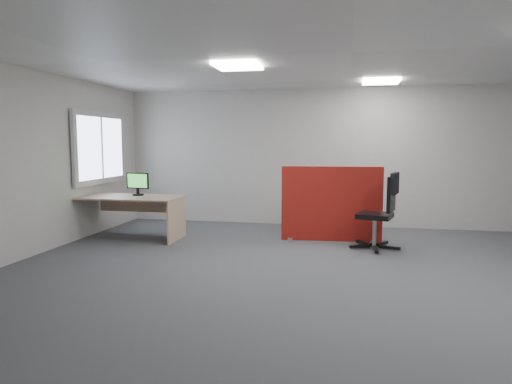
% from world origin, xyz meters
% --- Properties ---
extents(floor, '(9.00, 9.00, 0.00)m').
position_xyz_m(floor, '(0.00, 0.00, 0.00)').
color(floor, '#575A5F').
rests_on(floor, ground).
extents(ceiling, '(9.00, 7.00, 0.02)m').
position_xyz_m(ceiling, '(0.00, 0.00, 2.70)').
color(ceiling, white).
rests_on(ceiling, wall_back).
extents(wall_back, '(9.00, 0.02, 2.70)m').
position_xyz_m(wall_back, '(0.00, 3.50, 1.35)').
color(wall_back, silver).
rests_on(wall_back, floor).
extents(wall_front, '(9.00, 0.02, 2.70)m').
position_xyz_m(wall_front, '(0.00, -3.50, 1.35)').
color(wall_front, silver).
rests_on(wall_front, floor).
extents(wall_left, '(0.02, 7.00, 2.70)m').
position_xyz_m(wall_left, '(-4.50, 0.00, 1.35)').
color(wall_left, silver).
rests_on(wall_left, floor).
extents(window, '(0.06, 1.70, 1.30)m').
position_xyz_m(window, '(-4.44, 2.00, 1.55)').
color(window, white).
rests_on(window, wall_left).
extents(ceiling_lights, '(4.10, 4.10, 0.04)m').
position_xyz_m(ceiling_lights, '(0.33, 0.67, 2.67)').
color(ceiling_lights, white).
rests_on(ceiling_lights, ceiling).
extents(red_divider, '(1.67, 0.30, 1.25)m').
position_xyz_m(red_divider, '(-0.27, 2.05, 0.62)').
color(red_divider, maroon).
rests_on(red_divider, floor).
extents(second_desk, '(1.76, 0.88, 0.73)m').
position_xyz_m(second_desk, '(-3.68, 1.63, 0.56)').
color(second_desk, '#D7AE8A').
rests_on(second_desk, floor).
extents(monitor_second, '(0.43, 0.20, 0.40)m').
position_xyz_m(monitor_second, '(-3.60, 1.75, 0.95)').
color(monitor_second, black).
rests_on(monitor_second, second_desk).
extents(office_chair, '(0.78, 0.75, 1.17)m').
position_xyz_m(office_chair, '(0.52, 1.58, 0.67)').
color(office_chair, black).
rests_on(office_chair, floor).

